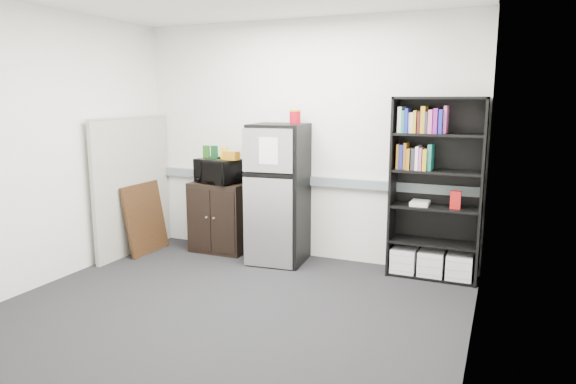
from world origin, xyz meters
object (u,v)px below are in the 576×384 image
(refrigerator, at_px, (279,194))
(bookshelf, at_px, (436,191))
(microwave, at_px, (218,171))
(cabinet, at_px, (220,217))
(cubicle_partition, at_px, (133,185))

(refrigerator, bearing_deg, bookshelf, -0.22)
(microwave, bearing_deg, bookshelf, 16.00)
(cabinet, bearing_deg, bookshelf, 1.48)
(bookshelf, distance_m, cubicle_partition, 3.46)
(cabinet, bearing_deg, refrigerator, -5.62)
(bookshelf, height_order, cabinet, bookshelf)
(cabinet, relative_size, microwave, 1.64)
(bookshelf, height_order, refrigerator, bookshelf)
(microwave, xyz_separation_m, refrigerator, (0.81, -0.06, -0.21))
(cubicle_partition, distance_m, refrigerator, 1.78)
(cubicle_partition, xyz_separation_m, microwave, (0.94, 0.40, 0.17))
(bookshelf, height_order, microwave, bookshelf)
(bookshelf, relative_size, cubicle_partition, 1.14)
(cabinet, xyz_separation_m, refrigerator, (0.81, -0.08, 0.36))
(bookshelf, bearing_deg, refrigerator, -175.08)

